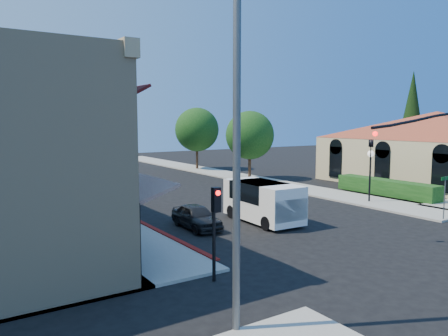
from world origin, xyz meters
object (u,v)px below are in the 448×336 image
white_van (263,199)px  parked_car_a (196,216)px  street_name_sign (445,191)px  street_tree_a (250,135)px  signal_mast_arm (443,150)px  lamppost_right_far (235,150)px  lamppost_left_near (130,183)px  secondary_signal (215,216)px  lamppost_right_near (370,163)px  cobra_streetlight (248,133)px  conifer_far (412,113)px  parked_car_c (100,189)px  street_tree_b (197,130)px  lamppost_left_far (59,160)px  parked_car_d (89,180)px  parked_car_b (123,189)px

white_van → parked_car_a: white_van is taller
street_name_sign → white_van: bearing=147.8°
street_tree_a → signal_mast_arm: bearing=-98.2°
street_tree_a → lamppost_right_far: 2.49m
lamppost_left_near → street_name_sign: bearing=-19.9°
secondary_signal → lamppost_right_near: bearing=21.8°
cobra_streetlight → lamppost_right_near: size_ratio=2.61×
street_tree_a → parked_car_a: (-13.60, -13.67, -3.57)m
conifer_far → white_van: size_ratio=2.19×
parked_car_c → secondary_signal: bearing=-102.4°
lamppost_left_near → lamppost_right_near: bearing=0.0°
conifer_far → parked_car_c: size_ratio=2.37×
secondary_signal → parked_car_c: 18.75m
parked_car_a → secondary_signal: bearing=-112.4°
conifer_far → cobra_streetlight: size_ratio=1.18×
street_name_sign → parked_car_c: 22.49m
secondary_signal → white_van: size_ratio=0.66×
conifer_far → cobra_streetlight: 42.20m
street_tree_b → parked_car_c: size_ratio=1.51×
lamppost_left_near → lamppost_left_far: size_ratio=1.00×
conifer_far → signal_mast_arm: bearing=-143.3°
parked_car_d → street_tree_a: bearing=-18.1°
street_tree_b → cobra_streetlight: cobra_streetlight is taller
lamppost_right_near → lamppost_right_far: size_ratio=1.00×
street_tree_a → cobra_streetlight: size_ratio=0.70×
conifer_far → parked_car_d: 34.66m
street_tree_b → lamppost_left_far: size_ratio=1.97×
signal_mast_arm → cobra_streetlight: size_ratio=0.86×
cobra_streetlight → lamppost_right_near: (17.65, 10.00, -2.53)m
parked_car_d → parked_car_b: bearing=-88.7°
street_tree_b → lamppost_left_near: 29.64m
conifer_far → street_tree_b: size_ratio=1.57×
cobra_streetlight → street_name_sign: (16.65, 4.20, -3.57)m
conifer_far → street_tree_b: (-19.20, 14.00, -1.82)m
conifer_far → secondary_signal: size_ratio=3.31×
lamppost_right_far → parked_car_b: 14.37m
street_tree_b → street_name_sign: 29.96m
lamppost_left_near → parked_car_b: 11.80m
street_tree_a → street_tree_b: (0.00, 10.00, 0.35)m
lamppost_right_near → parked_car_d: (-13.72, 18.00, -2.16)m
parked_car_a → parked_car_c: parked_car_c is taller
lamppost_left_near → conifer_far: bearing=15.3°
street_name_sign → lamppost_left_far: 25.48m
lamppost_right_near → cobra_streetlight: bearing=-150.5°
parked_car_b → parked_car_c: (-1.40, 1.00, 0.05)m
conifer_far → secondary_signal: conifer_far is taller
street_tree_b → parked_car_c: street_tree_b is taller
conifer_far → white_van: conifer_far is taller
lamppost_left_near → white_van: size_ratio=0.71×
signal_mast_arm → cobra_streetlight: 15.45m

